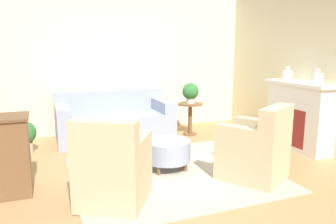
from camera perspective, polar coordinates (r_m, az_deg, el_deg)
The scene contains 14 objects.
ground_plane at distance 4.57m, azimuth 0.79°, elevation -10.65°, with size 16.00×16.00×0.00m, color #AD7F51.
wall_back at distance 6.83m, azimuth -7.88°, elevation 8.54°, with size 9.28×0.12×2.80m.
wall_right at distance 5.82m, azimuth 26.16°, elevation 7.08°, with size 0.12×9.21×2.80m.
rug at distance 4.57m, azimuth 0.79°, elevation -10.60°, with size 2.65×2.37×0.01m.
couch at distance 6.28m, azimuth -9.29°, elevation -1.63°, with size 2.11×1.00×0.88m.
armchair_left at distance 3.66m, azimuth -9.60°, elevation -10.00°, with size 0.98×1.01×0.98m.
armchair_right at distance 4.41m, azimuth 15.19°, elevation -6.54°, with size 0.98×1.01×0.98m.
ottoman_table at distance 4.65m, azimuth -0.18°, elevation -6.72°, with size 0.66×0.66×0.41m.
side_table at distance 6.45m, azimuth 3.89°, elevation -0.28°, with size 0.48×0.48×0.63m.
fireplace at distance 5.94m, azimuth 21.82°, elevation -0.34°, with size 0.44×1.31×1.14m.
vase_mantel_near at distance 6.09m, azimuth 20.01°, elevation 6.13°, with size 0.17×0.17×0.24m.
vase_mantel_far at distance 5.61m, azimuth 24.48°, elevation 5.41°, with size 0.19×0.19×0.23m.
potted_plant_on_side_table at distance 6.38m, azimuth 3.94°, elevation 3.50°, with size 0.32×0.32×0.40m.
potted_plant_floor at distance 5.78m, azimuth -23.78°, elevation -3.75°, with size 0.38×0.38×0.54m.
Camera 1 is at (-1.61, -3.93, 1.70)m, focal length 35.00 mm.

